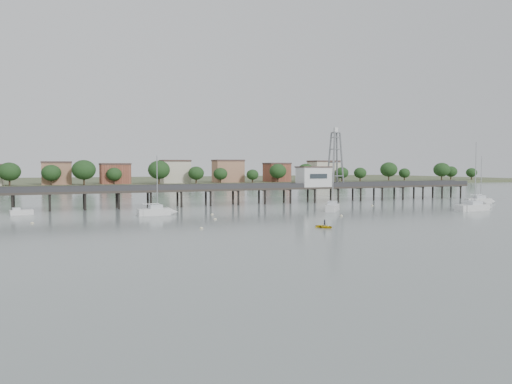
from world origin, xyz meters
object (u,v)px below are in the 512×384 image
sailboat_c (333,207)px  sailboat_b (161,212)px  lattice_tower (335,159)px  white_tender (21,212)px  sailboat_d (478,207)px  yellow_dinghy (324,228)px  pier (222,189)px  sailboat_e (483,201)px

sailboat_c → sailboat_b: (-35.91, 3.95, 0.00)m
lattice_tower → sailboat_b: bearing=-159.9°
lattice_tower → white_tender: size_ratio=3.57×
sailboat_b → sailboat_d: 66.31m
sailboat_d → yellow_dinghy: 47.46m
pier → white_tender: pier is taller
pier → white_tender: (-43.46, -7.62, -3.30)m
sailboat_c → sailboat_d: 30.86m
yellow_dinghy → sailboat_d: bearing=-5.7°
sailboat_c → sailboat_b: size_ratio=1.03×
lattice_tower → sailboat_c: (-14.21, -22.26, -10.45)m
sailboat_d → yellow_dinghy: sailboat_d is taller
sailboat_e → yellow_dinghy: sailboat_e is taller
sailboat_b → yellow_dinghy: (18.89, -29.26, -0.65)m
pier → sailboat_b: (-18.61, -18.31, -3.15)m
sailboat_c → sailboat_b: sailboat_c is taller
white_tender → sailboat_d: bearing=-27.3°
sailboat_c → yellow_dinghy: bearing=-174.2°
white_tender → yellow_dinghy: bearing=-53.2°
pier → sailboat_d: (45.79, -34.11, -3.16)m
sailboat_c → yellow_dinghy: 30.51m
lattice_tower → sailboat_e: 38.22m
sailboat_d → yellow_dinghy: size_ratio=5.13×
pier → yellow_dinghy: (0.28, -47.57, -3.79)m
sailboat_b → yellow_dinghy: size_ratio=3.99×
pier → lattice_tower: lattice_tower is taller
yellow_dinghy → white_tender: bearing=115.4°
lattice_tower → sailboat_e: size_ratio=1.24×
yellow_dinghy → sailboat_c: bearing=33.9°
sailboat_e → yellow_dinghy: 67.79m
pier → sailboat_e: 65.51m
sailboat_b → yellow_dinghy: bearing=-63.9°
pier → white_tender: bearing=-170.1°
lattice_tower → sailboat_e: (30.76, -20.12, -10.45)m
lattice_tower → yellow_dinghy: lattice_tower is taller
sailboat_e → yellow_dinghy: (-61.99, -27.44, -0.65)m
lattice_tower → sailboat_e: bearing=-33.2°
sailboat_e → sailboat_b: (-80.88, 1.82, 0.00)m
sailboat_c → sailboat_e: (44.97, 2.13, -0.00)m
lattice_tower → sailboat_d: lattice_tower is taller
lattice_tower → sailboat_c: 28.40m
sailboat_c → white_tender: 62.49m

